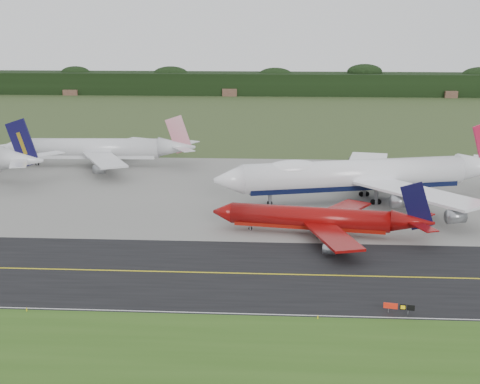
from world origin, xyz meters
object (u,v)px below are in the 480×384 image
jet_ba_747 (365,175)px  jet_star_tail (99,149)px  taxiway_sign (399,307)px  jet_red_737 (322,219)px

jet_ba_747 → jet_star_tail: bearing=154.2°
jet_star_tail → taxiway_sign: 117.26m
jet_star_tail → taxiway_sign: size_ratio=13.02×
jet_star_tail → taxiway_sign: bearing=-54.5°
jet_red_737 → jet_star_tail: (-59.29, 60.07, 1.69)m
jet_ba_747 → taxiway_sign: jet_ba_747 is taller
jet_red_737 → jet_ba_747: bearing=66.9°
jet_red_737 → jet_star_tail: bearing=134.6°
jet_ba_747 → jet_star_tail: size_ratio=1.28×
jet_red_737 → taxiway_sign: bearing=-76.0°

